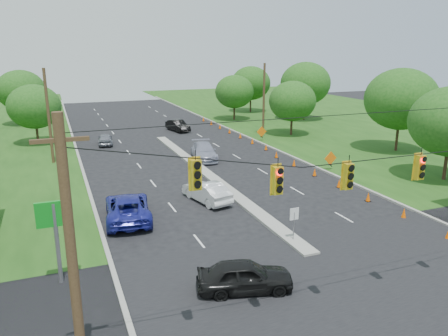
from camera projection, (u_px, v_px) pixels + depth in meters
name	position (u px, v px, depth m)	size (l,w,h in m)	color
ground	(361.00, 295.00, 19.62)	(160.00, 160.00, 0.00)	black
cross_street	(361.00, 295.00, 19.62)	(160.00, 14.00, 0.02)	black
curb_left	(80.00, 161.00, 42.96)	(0.25, 110.00, 0.16)	gray
curb_right	(264.00, 145.00, 50.10)	(0.25, 110.00, 0.16)	gray
median	(207.00, 174.00, 38.46)	(1.00, 34.00, 0.18)	gray
median_sign	(294.00, 218.00, 24.61)	(0.55, 0.06, 2.05)	gray
signal_span	(386.00, 197.00, 17.39)	(25.60, 0.32, 9.00)	#422D1C
utility_pole_far_left	(49.00, 117.00, 40.92)	(0.28, 0.28, 9.00)	#422D1C
utility_pole_far_right	(264.00, 100.00, 54.25)	(0.28, 0.28, 9.00)	#422D1C
cone_0	(448.00, 234.00, 25.23)	(0.32, 0.32, 0.70)	#FF5A00
cone_1	(404.00, 213.00, 28.37)	(0.32, 0.32, 0.70)	#FF5A00
cone_2	(368.00, 197.00, 31.51)	(0.32, 0.32, 0.70)	#FF5A00
cone_3	(339.00, 183.00, 34.65)	(0.32, 0.32, 0.70)	#FF5A00
cone_4	(315.00, 172.00, 37.79)	(0.32, 0.32, 0.70)	#FF5A00
cone_5	(294.00, 163.00, 40.93)	(0.32, 0.32, 0.70)	#FF5A00
cone_6	(276.00, 155.00, 44.07)	(0.32, 0.32, 0.70)	#FF5A00
cone_7	(266.00, 147.00, 47.43)	(0.32, 0.32, 0.70)	#FF5A00
cone_8	(252.00, 141.00, 50.57)	(0.32, 0.32, 0.70)	#FF5A00
cone_9	(240.00, 135.00, 53.71)	(0.32, 0.32, 0.70)	#FF5A00
cone_10	(230.00, 131.00, 56.85)	(0.32, 0.32, 0.70)	#FF5A00
cone_11	(220.00, 126.00, 59.99)	(0.32, 0.32, 0.70)	#FF5A00
cone_12	(211.00, 123.00, 63.13)	(0.32, 0.32, 0.70)	#FF5A00
cone_13	(203.00, 119.00, 66.27)	(0.32, 0.32, 0.70)	#FF5A00
work_sign_1	(331.00, 159.00, 39.30)	(1.27, 0.58, 1.37)	black
work_sign_2	(262.00, 132.00, 51.86)	(1.27, 0.58, 1.37)	black
tree_5	(34.00, 107.00, 49.40)	(5.88, 5.88, 6.86)	black
tree_6	(21.00, 90.00, 61.99)	(6.72, 6.72, 7.84)	black
tree_8	(401.00, 99.00, 45.66)	(7.56, 7.56, 8.82)	black
tree_9	(292.00, 101.00, 54.63)	(5.88, 5.88, 6.86)	black
tree_10	(305.00, 83.00, 66.10)	(7.56, 7.56, 8.82)	black
tree_11	(251.00, 83.00, 74.72)	(6.72, 6.72, 7.84)	black
tree_12	(234.00, 92.00, 66.48)	(5.88, 5.88, 6.86)	black
black_sedan	(245.00, 276.00, 19.75)	(1.76, 4.37, 1.49)	black
white_sedan	(207.00, 192.00, 31.38)	(1.59, 4.55, 1.50)	silver
blue_pickup	(128.00, 208.00, 28.03)	(2.73, 5.92, 1.64)	navy
silver_car_far	(204.00, 151.00, 43.45)	(2.24, 5.51, 1.60)	#9093A9
silver_car_oncoming	(105.00, 139.00, 50.00)	(1.59, 3.95, 1.35)	slate
dark_car_receding	(178.00, 126.00, 58.27)	(1.58, 4.53, 1.49)	black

